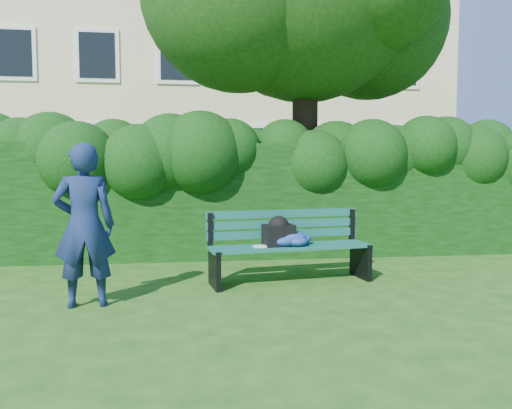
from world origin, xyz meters
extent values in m
plane|color=#1F4C16|center=(0.00, 0.00, 0.00)|extent=(80.00, 80.00, 0.00)
cube|color=beige|center=(0.00, 14.00, 6.00)|extent=(16.00, 8.00, 12.00)
cube|color=white|center=(-6.00, 9.98, 2.00)|extent=(1.30, 0.08, 1.60)
cube|color=black|center=(-6.00, 9.94, 2.00)|extent=(1.05, 0.04, 1.35)
cube|color=white|center=(-3.60, 9.98, 2.00)|extent=(1.30, 0.08, 1.60)
cube|color=black|center=(-3.60, 9.94, 2.00)|extent=(1.05, 0.04, 1.35)
cube|color=white|center=(-1.20, 9.98, 2.00)|extent=(1.30, 0.08, 1.60)
cube|color=black|center=(-1.20, 9.94, 2.00)|extent=(1.05, 0.04, 1.35)
cube|color=white|center=(1.20, 9.98, 2.00)|extent=(1.30, 0.08, 1.60)
cube|color=black|center=(1.20, 9.94, 2.00)|extent=(1.05, 0.04, 1.35)
cube|color=white|center=(3.60, 9.98, 2.00)|extent=(1.30, 0.08, 1.60)
cube|color=black|center=(3.60, 9.94, 2.00)|extent=(1.05, 0.04, 1.35)
cube|color=white|center=(6.00, 9.98, 2.00)|extent=(1.30, 0.08, 1.60)
cube|color=black|center=(6.00, 9.94, 2.00)|extent=(1.05, 0.04, 1.35)
cube|color=white|center=(-6.00, 9.98, 4.80)|extent=(1.30, 0.08, 1.60)
cube|color=black|center=(-6.00, 9.94, 4.80)|extent=(1.05, 0.04, 1.35)
cube|color=white|center=(-3.60, 9.98, 4.80)|extent=(1.30, 0.08, 1.60)
cube|color=black|center=(-3.60, 9.94, 4.80)|extent=(1.05, 0.04, 1.35)
cube|color=white|center=(-1.20, 9.98, 4.80)|extent=(1.30, 0.08, 1.60)
cube|color=black|center=(-1.20, 9.94, 4.80)|extent=(1.05, 0.04, 1.35)
cube|color=white|center=(1.20, 9.98, 4.80)|extent=(1.30, 0.08, 1.60)
cube|color=black|center=(1.20, 9.94, 4.80)|extent=(1.05, 0.04, 1.35)
cube|color=white|center=(3.60, 9.98, 4.80)|extent=(1.30, 0.08, 1.60)
cube|color=black|center=(3.60, 9.94, 4.80)|extent=(1.05, 0.04, 1.35)
cube|color=white|center=(6.00, 9.98, 4.80)|extent=(1.30, 0.08, 1.60)
cube|color=black|center=(6.00, 9.94, 4.80)|extent=(1.05, 0.04, 1.35)
cube|color=black|center=(0.00, 2.20, 0.90)|extent=(10.00, 1.00, 1.80)
cylinder|color=black|center=(1.16, 2.81, 2.22)|extent=(0.44, 0.44, 4.45)
sphere|color=#15360F|center=(2.46, 3.21, 4.09)|extent=(2.80, 2.80, 2.80)
cube|color=#0F4F46|center=(0.41, 0.01, 0.45)|extent=(2.02, 0.40, 0.04)
cube|color=#0F4F46|center=(0.39, 0.12, 0.45)|extent=(2.02, 0.40, 0.04)
cube|color=#0F4F46|center=(0.37, 0.24, 0.45)|extent=(2.02, 0.40, 0.04)
cube|color=#0F4F46|center=(0.35, 0.36, 0.45)|extent=(2.02, 0.40, 0.04)
cube|color=#0F4F46|center=(0.34, 0.44, 0.58)|extent=(2.01, 0.33, 0.10)
cube|color=#0F4F46|center=(0.34, 0.45, 0.71)|extent=(2.01, 0.33, 0.10)
cube|color=#0F4F46|center=(0.34, 0.46, 0.84)|extent=(2.01, 0.33, 0.10)
cube|color=black|center=(-0.57, 0.04, 0.22)|extent=(0.13, 0.50, 0.44)
cube|color=black|center=(-0.61, 0.30, 0.65)|extent=(0.07, 0.07, 0.45)
cube|color=black|center=(-0.57, -0.01, 0.44)|extent=(0.12, 0.42, 0.05)
cube|color=black|center=(1.33, 0.33, 0.22)|extent=(0.13, 0.50, 0.44)
cube|color=black|center=(1.30, 0.58, 0.65)|extent=(0.07, 0.07, 0.45)
cube|color=black|center=(1.34, 0.28, 0.44)|extent=(0.12, 0.42, 0.05)
cube|color=white|center=(0.00, 0.08, 0.48)|extent=(0.20, 0.16, 0.02)
cube|color=black|center=(0.22, 0.16, 0.60)|extent=(0.40, 0.30, 0.26)
imported|color=#16244E|center=(-1.93, -0.58, 0.84)|extent=(0.66, 0.48, 1.68)
camera|label=1|loc=(-0.85, -5.84, 1.44)|focal=35.00mm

